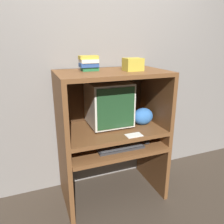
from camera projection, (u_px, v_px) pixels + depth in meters
name	position (u px, v px, depth m)	size (l,w,h in m)	color
ground_plane	(123.00, 212.00, 2.09)	(12.00, 12.00, 0.00)	#3D3328
wall_back	(99.00, 67.00, 2.28)	(6.00, 0.06, 2.60)	gray
desk_base	(113.00, 163.00, 2.20)	(1.00, 0.64, 0.60)	brown
desk_monitor_shelf	(112.00, 131.00, 2.14)	(1.00, 0.61, 0.15)	brown
hutch_upper	(111.00, 90.00, 2.04)	(1.00, 0.61, 0.55)	brown
crt_monitor	(109.00, 103.00, 2.14)	(0.40, 0.39, 0.44)	beige
keyboard	(120.00, 147.00, 2.04)	(0.44, 0.17, 0.03)	#2D2D30
mouse	(147.00, 143.00, 2.12)	(0.07, 0.05, 0.03)	#28282B
snack_bag	(143.00, 116.00, 2.19)	(0.21, 0.16, 0.17)	#336BB7
book_stack	(89.00, 63.00, 1.95)	(0.17, 0.13, 0.13)	#236638
paper_card	(134.00, 135.00, 1.96)	(0.15, 0.10, 0.00)	white
storage_box	(133.00, 64.00, 1.96)	(0.16, 0.14, 0.11)	gold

